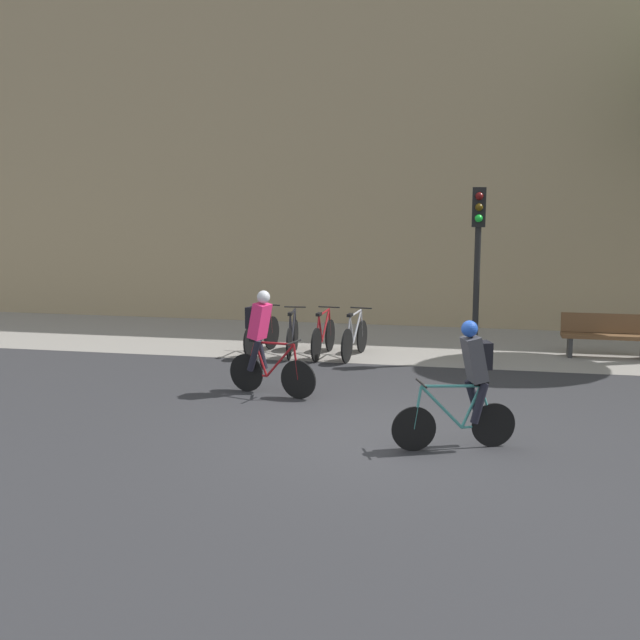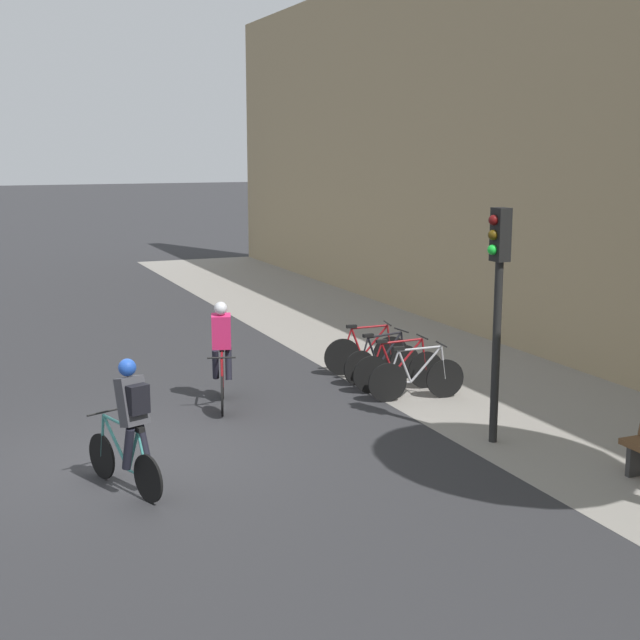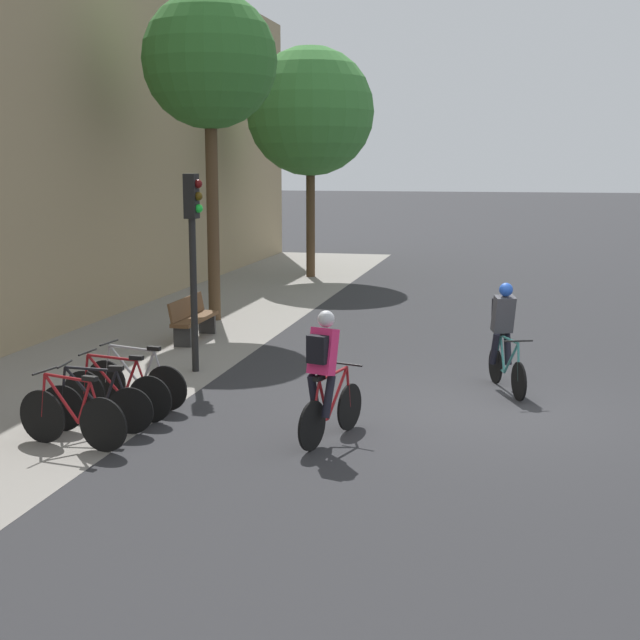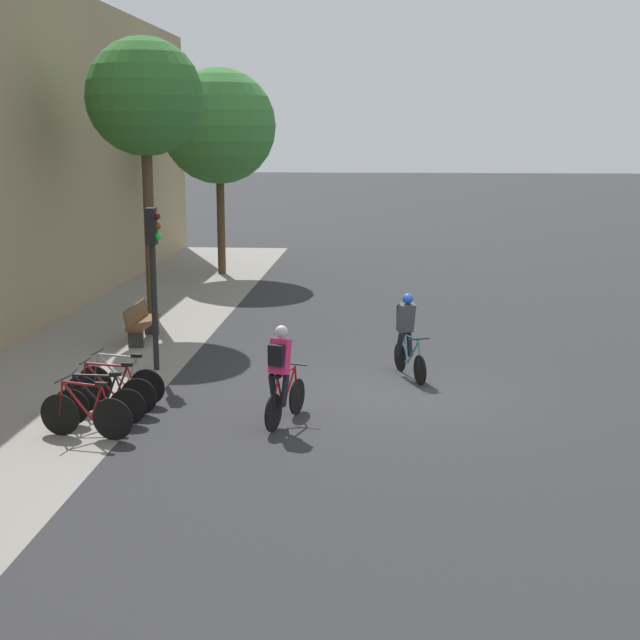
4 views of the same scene
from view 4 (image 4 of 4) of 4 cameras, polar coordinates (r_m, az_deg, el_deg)
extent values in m
plane|color=#2B2B2D|center=(17.52, 4.65, -4.60)|extent=(200.00, 200.00, 0.00)
cube|color=gray|center=(18.72, -16.54, -3.98)|extent=(44.00, 4.50, 0.01)
cylinder|color=black|center=(16.03, -1.48, -4.92)|extent=(0.63, 0.23, 0.65)
cylinder|color=black|center=(15.14, -3.00, -5.96)|extent=(0.63, 0.23, 0.65)
cylinder|color=maroon|center=(15.64, -1.99, -4.27)|extent=(0.55, 0.20, 0.62)
cylinder|color=maroon|center=(15.32, -2.55, -4.69)|extent=(0.26, 0.12, 0.58)
cylinder|color=maroon|center=(15.47, -2.16, -3.37)|extent=(0.74, 0.26, 0.07)
cylinder|color=maroon|center=(15.32, -2.68, -5.77)|extent=(0.40, 0.15, 0.05)
cylinder|color=maroon|center=(15.13, -2.87, -4.87)|extent=(0.21, 0.09, 0.56)
cylinder|color=maroon|center=(15.91, -1.55, -3.96)|extent=(0.12, 0.07, 0.59)
cylinder|color=black|center=(15.79, -1.61, -2.85)|extent=(0.16, 0.45, 0.03)
cube|color=black|center=(15.13, -2.74, -3.63)|extent=(0.21, 0.14, 0.06)
cube|color=#E52866|center=(15.13, -2.59, -2.33)|extent=(0.40, 0.40, 0.63)
sphere|color=silver|center=(15.11, -2.48, -0.76)|extent=(0.28, 0.28, 0.22)
cylinder|color=black|center=(15.20, -2.27, -4.52)|extent=(0.29, 0.19, 0.56)
cylinder|color=black|center=(15.28, -3.03, -4.43)|extent=(0.26, 0.18, 0.56)
cube|color=black|center=(15.00, -2.81, -2.27)|extent=(0.21, 0.29, 0.36)
cylinder|color=black|center=(17.98, 6.41, -3.21)|extent=(0.58, 0.24, 0.61)
cylinder|color=black|center=(18.97, 5.14, -2.38)|extent=(0.58, 0.24, 0.61)
cylinder|color=teal|center=(18.24, 5.98, -2.06)|extent=(0.58, 0.25, 0.62)
cylinder|color=teal|center=(18.62, 5.51, -1.81)|extent=(0.28, 0.14, 0.58)
cylinder|color=teal|center=(18.29, 5.86, -1.11)|extent=(0.78, 0.32, 0.07)
cylinder|color=teal|center=(18.77, 5.38, -2.56)|extent=(0.43, 0.18, 0.05)
cylinder|color=teal|center=(18.82, 5.26, -1.64)|extent=(0.23, 0.11, 0.56)
cylinder|color=teal|center=(17.94, 6.38, -2.28)|extent=(0.13, 0.08, 0.59)
cylinder|color=black|center=(17.91, 6.35, -1.22)|extent=(0.19, 0.44, 0.03)
cube|color=black|center=(18.65, 5.39, -0.77)|extent=(0.22, 0.14, 0.06)
cube|color=#3D3D42|center=(18.49, 5.53, 0.17)|extent=(0.41, 0.41, 0.63)
sphere|color=#1E47AD|center=(18.34, 5.64, 1.37)|extent=(0.28, 0.28, 0.22)
cylinder|color=black|center=(18.63, 5.12, -1.56)|extent=(0.30, 0.20, 0.56)
cylinder|color=black|center=(18.70, 5.75, -1.51)|extent=(0.26, 0.19, 0.56)
cube|color=black|center=(18.61, 5.37, 0.40)|extent=(0.22, 0.29, 0.36)
cylinder|color=black|center=(15.53, -16.30, -5.85)|extent=(0.16, 0.71, 0.71)
cylinder|color=black|center=(15.07, -13.13, -6.21)|extent=(0.16, 0.71, 0.71)
cylinder|color=maroon|center=(15.28, -15.30, -4.97)|extent=(0.13, 0.53, 0.62)
cylinder|color=maroon|center=(15.12, -14.12, -5.15)|extent=(0.08, 0.25, 0.58)
cylinder|color=maroon|center=(15.16, -15.01, -3.98)|extent=(0.17, 0.71, 0.07)
cylinder|color=maroon|center=(15.16, -13.78, -6.17)|extent=(0.10, 0.39, 0.05)
cylinder|color=maroon|center=(15.03, -13.47, -5.18)|extent=(0.07, 0.21, 0.56)
cylinder|color=maroon|center=(15.42, -16.24, -4.83)|extent=(0.06, 0.12, 0.58)
cylinder|color=black|center=(15.32, -16.18, -3.66)|extent=(0.46, 0.11, 0.03)
cube|color=black|center=(14.98, -13.82, -4.00)|extent=(0.11, 0.21, 0.06)
cylinder|color=black|center=(16.01, -15.68, -5.40)|extent=(0.09, 0.65, 0.65)
cylinder|color=black|center=(15.79, -12.24, -5.46)|extent=(0.09, 0.65, 0.65)
cylinder|color=black|center=(15.85, -14.57, -4.45)|extent=(0.09, 0.54, 0.62)
cylinder|color=black|center=(15.77, -13.29, -4.52)|extent=(0.06, 0.25, 0.58)
cylinder|color=black|center=(15.75, -14.24, -3.46)|extent=(0.10, 0.72, 0.07)
cylinder|color=black|center=(15.83, -12.93, -5.48)|extent=(0.07, 0.39, 0.05)
cylinder|color=black|center=(15.73, -12.60, -4.50)|extent=(0.05, 0.21, 0.56)
cylinder|color=black|center=(15.92, -15.60, -4.40)|extent=(0.05, 0.12, 0.58)
cylinder|color=black|center=(15.82, -15.53, -3.26)|extent=(0.46, 0.07, 0.03)
cube|color=black|center=(15.66, -12.96, -3.39)|extent=(0.10, 0.21, 0.06)
cylinder|color=black|center=(16.69, -14.96, -4.61)|extent=(0.09, 0.68, 0.68)
cylinder|color=black|center=(16.29, -11.54, -4.84)|extent=(0.09, 0.68, 0.68)
cylinder|color=maroon|center=(16.47, -13.86, -3.75)|extent=(0.09, 0.58, 0.62)
cylinder|color=maroon|center=(16.33, -12.59, -3.87)|extent=(0.06, 0.27, 0.58)
cylinder|color=maroon|center=(16.35, -13.53, -2.81)|extent=(0.10, 0.79, 0.07)
cylinder|color=maroon|center=(16.37, -12.23, -4.82)|extent=(0.07, 0.43, 0.05)
cylinder|color=maroon|center=(16.25, -11.89, -3.89)|extent=(0.05, 0.22, 0.56)
cylinder|color=maroon|center=(16.59, -14.88, -3.65)|extent=(0.05, 0.12, 0.59)
cylinder|color=black|center=(16.49, -14.80, -2.56)|extent=(0.46, 0.07, 0.03)
cube|color=black|center=(16.20, -12.25, -2.80)|extent=(0.10, 0.21, 0.06)
cylinder|color=black|center=(17.30, -14.20, -3.97)|extent=(0.13, 0.68, 0.68)
cylinder|color=black|center=(16.87, -10.99, -4.23)|extent=(0.13, 0.68, 0.68)
cylinder|color=#99999E|center=(17.08, -13.17, -3.15)|extent=(0.12, 0.58, 0.62)
cylinder|color=#99999E|center=(16.92, -11.98, -3.29)|extent=(0.08, 0.27, 0.58)
cylinder|color=#99999E|center=(16.96, -12.86, -2.25)|extent=(0.15, 0.78, 0.07)
cylinder|color=#99999E|center=(16.95, -11.65, -4.20)|extent=(0.09, 0.42, 0.05)
cylinder|color=#99999E|center=(16.83, -11.33, -3.31)|extent=(0.06, 0.22, 0.56)
cylinder|color=#99999E|center=(17.21, -14.12, -3.05)|extent=(0.05, 0.12, 0.59)
cylinder|color=black|center=(17.11, -14.05, -1.99)|extent=(0.46, 0.09, 0.03)
cube|color=black|center=(16.79, -11.67, -2.25)|extent=(0.11, 0.21, 0.06)
cylinder|color=black|center=(19.02, -10.60, 1.88)|extent=(0.12, 0.12, 3.45)
cube|color=black|center=(18.84, -10.75, 5.91)|extent=(0.26, 0.20, 0.76)
sphere|color=#590C0C|center=(18.79, -10.40, 6.55)|extent=(0.15, 0.15, 0.15)
sphere|color=#4C380A|center=(18.81, -10.38, 5.92)|extent=(0.15, 0.15, 0.15)
sphere|color=green|center=(18.83, -10.36, 5.29)|extent=(0.15, 0.15, 0.15)
cube|color=brown|center=(22.02, -11.22, -0.17)|extent=(1.81, 0.40, 0.08)
cube|color=brown|center=(22.02, -11.69, 0.44)|extent=(1.81, 0.12, 0.40)
cube|color=#2D2D2D|center=(21.39, -11.70, -1.16)|extent=(0.08, 0.36, 0.45)
cube|color=#2D2D2D|center=(22.75, -10.72, -0.35)|extent=(0.08, 0.36, 0.45)
cylinder|color=#4C3823|center=(24.09, -10.85, 5.68)|extent=(0.28, 0.28, 4.90)
sphere|color=#33702D|center=(23.98, -11.18, 13.85)|extent=(3.03, 3.03, 3.03)
cylinder|color=#4C3823|center=(32.09, -6.36, 6.42)|extent=(0.28, 0.28, 3.91)
sphere|color=#3D7F38|center=(31.96, -6.50, 12.24)|extent=(4.01, 4.01, 4.01)
camera|label=1|loc=(21.23, 35.63, 5.75)|focal=45.00mm
camera|label=2|loc=(28.82, 9.24, 10.34)|focal=50.00mm
camera|label=3|loc=(3.91, 13.44, -7.97)|focal=50.00mm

